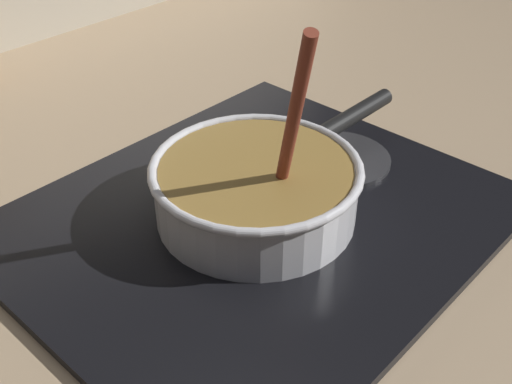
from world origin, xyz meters
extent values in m
cube|color=#9E8466|center=(0.00, 0.00, -0.02)|extent=(2.40, 1.60, 0.04)
cube|color=black|center=(0.15, 0.08, 0.01)|extent=(0.56, 0.48, 0.01)
torus|color=#592D0C|center=(0.15, 0.08, 0.02)|extent=(0.21, 0.21, 0.01)
cylinder|color=#262628|center=(0.31, 0.08, 0.01)|extent=(0.14, 0.14, 0.01)
cylinder|color=silver|center=(0.15, 0.08, 0.05)|extent=(0.24, 0.24, 0.07)
cylinder|color=olive|center=(0.15, 0.08, 0.05)|extent=(0.22, 0.22, 0.06)
torus|color=silver|center=(0.15, 0.08, 0.08)|extent=(0.25, 0.25, 0.01)
cylinder|color=black|center=(0.34, 0.08, 0.07)|extent=(0.15, 0.02, 0.02)
cylinder|color=#EDD88C|center=(0.10, 0.15, 0.07)|extent=(0.04, 0.04, 0.01)
cylinder|color=beige|center=(0.14, 0.08, 0.07)|extent=(0.03, 0.03, 0.01)
cylinder|color=#EDD88C|center=(0.21, 0.10, 0.07)|extent=(0.04, 0.04, 0.01)
cylinder|color=#E5CC7A|center=(0.12, 0.01, 0.07)|extent=(0.04, 0.04, 0.01)
cylinder|color=maroon|center=(0.13, 0.02, 0.17)|extent=(0.06, 0.08, 0.21)
cube|color=brown|center=(0.15, 0.05, 0.06)|extent=(0.05, 0.05, 0.01)
camera|label=1|loc=(-0.29, -0.33, 0.47)|focal=44.08mm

